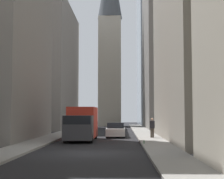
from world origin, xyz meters
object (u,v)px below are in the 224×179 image
(sedan_white, at_px, (116,130))
(discarded_bottle, at_px, (144,142))
(pedestrian, at_px, (152,127))
(delivery_truck, at_px, (82,123))

(sedan_white, distance_m, discarded_bottle, 8.87)
(sedan_white, relative_size, pedestrian, 2.47)
(sedan_white, height_order, pedestrian, pedestrian)
(delivery_truck, relative_size, pedestrian, 3.71)
(discarded_bottle, bearing_deg, pedestrian, -10.50)
(delivery_truck, xyz_separation_m, pedestrian, (1.98, -6.13, -0.37))
(sedan_white, height_order, discarded_bottle, sedan_white)
(pedestrian, bearing_deg, delivery_truck, 107.91)
(delivery_truck, bearing_deg, discarded_bottle, -129.62)
(delivery_truck, height_order, discarded_bottle, delivery_truck)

